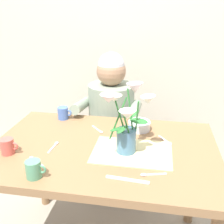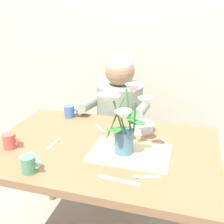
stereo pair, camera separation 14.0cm
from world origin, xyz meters
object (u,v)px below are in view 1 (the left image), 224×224
(seated_person, at_px, (111,127))
(flower_vase, at_px, (127,121))
(ceramic_bowl, at_px, (139,125))
(coffee_cup, at_px, (8,146))
(tea_cup, at_px, (63,113))
(dinner_knife, at_px, (127,180))
(ceramic_mug, at_px, (34,169))

(seated_person, bearing_deg, flower_vase, -73.27)
(ceramic_bowl, bearing_deg, coffee_cup, -148.33)
(tea_cup, bearing_deg, ceramic_bowl, -9.01)
(seated_person, xyz_separation_m, dinner_knife, (0.23, -0.89, 0.18))
(dinner_knife, xyz_separation_m, coffee_cup, (-0.62, 0.12, 0.04))
(ceramic_mug, distance_m, tea_cup, 0.64)
(dinner_knife, relative_size, ceramic_mug, 2.04)
(ceramic_mug, bearing_deg, ceramic_bowl, 53.42)
(ceramic_bowl, relative_size, ceramic_mug, 1.46)
(flower_vase, xyz_separation_m, tea_cup, (-0.46, 0.36, -0.14))
(flower_vase, distance_m, ceramic_mug, 0.48)
(ceramic_mug, bearing_deg, dinner_knife, 6.67)
(ceramic_bowl, xyz_separation_m, dinner_knife, (-0.01, -0.51, -0.03))
(flower_vase, distance_m, tea_cup, 0.60)
(coffee_cup, relative_size, ceramic_mug, 1.00)
(ceramic_bowl, bearing_deg, flower_vase, -98.98)
(tea_cup, bearing_deg, ceramic_mug, -81.79)
(dinner_knife, xyz_separation_m, tea_cup, (-0.49, 0.59, 0.04))
(ceramic_bowl, distance_m, dinner_knife, 0.51)
(ceramic_bowl, xyz_separation_m, ceramic_mug, (-0.41, -0.56, 0.01))
(flower_vase, relative_size, ceramic_bowl, 2.62)
(tea_cup, bearing_deg, dinner_knife, -49.99)
(coffee_cup, xyz_separation_m, tea_cup, (0.13, 0.47, 0.00))
(coffee_cup, bearing_deg, seated_person, 62.90)
(seated_person, height_order, tea_cup, seated_person)
(dinner_knife, height_order, ceramic_mug, ceramic_mug)
(seated_person, xyz_separation_m, tea_cup, (-0.27, -0.30, 0.22))
(seated_person, xyz_separation_m, flower_vase, (0.19, -0.66, 0.36))
(ceramic_bowl, height_order, tea_cup, tea_cup)
(flower_vase, height_order, tea_cup, flower_vase)
(ceramic_bowl, bearing_deg, dinner_knife, -91.12)
(dinner_knife, relative_size, tea_cup, 2.04)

